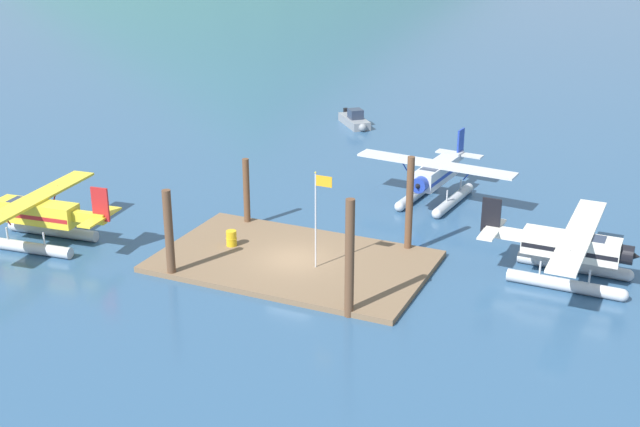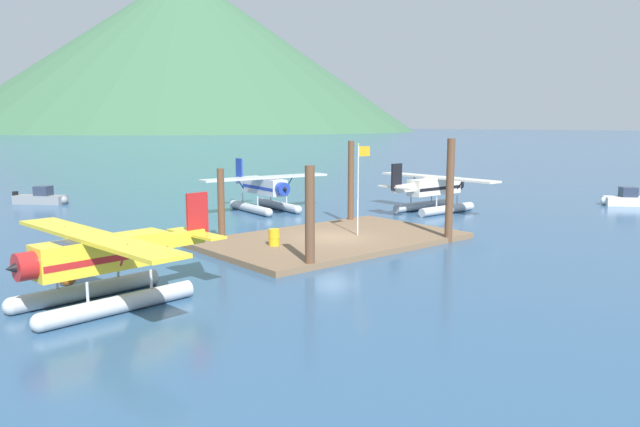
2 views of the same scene
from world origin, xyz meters
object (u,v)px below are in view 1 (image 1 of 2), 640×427
boat_grey_open_north (355,120)px  fuel_drum (231,238)px  seaplane_silver_bow_right (436,178)px  flagpole (318,208)px  seaplane_cream_stbd_fwd (571,252)px  seaplane_yellow_port_aft (38,218)px  mooring_buoy (81,216)px

boat_grey_open_north → fuel_drum: bearing=-82.1°
seaplane_silver_bow_right → flagpole: bearing=-100.6°
boat_grey_open_north → seaplane_cream_stbd_fwd: bearing=-48.3°
seaplane_yellow_port_aft → fuel_drum: bearing=19.4°
seaplane_silver_bow_right → seaplane_cream_stbd_fwd: bearing=-41.7°
seaplane_silver_bow_right → boat_grey_open_north: size_ratio=2.53×
fuel_drum → boat_grey_open_north: boat_grey_open_north is taller
mooring_buoy → seaplane_cream_stbd_fwd: bearing=7.4°
fuel_drum → seaplane_yellow_port_aft: bearing=-160.6°
fuel_drum → seaplane_yellow_port_aft: seaplane_yellow_port_aft is taller
mooring_buoy → seaplane_cream_stbd_fwd: 28.40m
fuel_drum → seaplane_yellow_port_aft: 11.00m
flagpole → fuel_drum: flagpole is taller
fuel_drum → boat_grey_open_north: (-3.85, 27.83, -0.25)m
fuel_drum → seaplane_cream_stbd_fwd: (17.65, 3.69, 0.84)m
mooring_buoy → seaplane_silver_bow_right: bearing=33.5°
flagpole → mooring_buoy: size_ratio=7.15×
boat_grey_open_north → flagpole: bearing=-71.7°
fuel_drum → seaplane_cream_stbd_fwd: bearing=11.8°
boat_grey_open_north → seaplane_yellow_port_aft: bearing=-101.7°
flagpole → mooring_buoy: flagpole is taller
fuel_drum → mooring_buoy: 10.49m
seaplane_cream_stbd_fwd → boat_grey_open_north: seaplane_cream_stbd_fwd is taller
mooring_buoy → seaplane_cream_stbd_fwd: size_ratio=0.07×
flagpole → seaplane_yellow_port_aft: (-15.92, -2.98, -2.03)m
flagpole → seaplane_silver_bow_right: 13.34m
mooring_buoy → boat_grey_open_north: 28.56m
fuel_drum → seaplane_silver_bow_right: size_ratio=0.08×
seaplane_yellow_port_aft → boat_grey_open_north: seaplane_yellow_port_aft is taller
seaplane_silver_bow_right → seaplane_cream_stbd_fwd: 12.94m
seaplane_silver_bow_right → seaplane_yellow_port_aft: (-18.34, -15.94, 0.00)m
flagpole → seaplane_yellow_port_aft: size_ratio=0.50×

